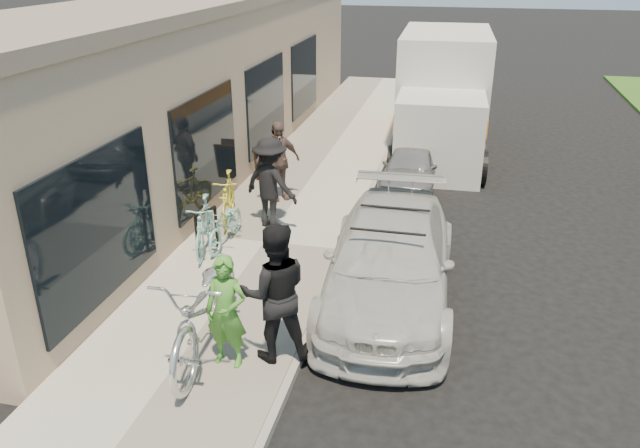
{
  "coord_description": "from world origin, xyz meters",
  "views": [
    {
      "loc": [
        1.43,
        -7.22,
        5.24
      ],
      "look_at": [
        -0.69,
        2.05,
        1.05
      ],
      "focal_mm": 35.0,
      "sensor_mm": 36.0,
      "label": 1
    }
  ],
  "objects_px": {
    "cruiser_bike_b": "(226,224)",
    "bystander_b": "(277,161)",
    "moving_truck": "(442,98)",
    "sandwich_board": "(267,162)",
    "cruiser_bike_c": "(228,198)",
    "tandem_bike": "(207,308)",
    "bike_rack": "(206,227)",
    "sedan_silver": "(411,166)",
    "sedan_white": "(390,260)",
    "bystander_a": "(271,183)",
    "woman_rider": "(226,312)",
    "man_standing": "(275,292)",
    "cruiser_bike_a": "(204,226)"
  },
  "relations": [
    {
      "from": "cruiser_bike_b",
      "to": "bystander_b",
      "type": "relative_size",
      "value": 0.88
    },
    {
      "from": "moving_truck",
      "to": "bystander_b",
      "type": "distance_m",
      "value": 6.33
    },
    {
      "from": "sandwich_board",
      "to": "cruiser_bike_c",
      "type": "height_order",
      "value": "cruiser_bike_c"
    },
    {
      "from": "tandem_bike",
      "to": "cruiser_bike_c",
      "type": "relative_size",
      "value": 1.61
    },
    {
      "from": "cruiser_bike_b",
      "to": "bike_rack",
      "type": "bearing_deg",
      "value": -117.62
    },
    {
      "from": "bike_rack",
      "to": "tandem_bike",
      "type": "xyz_separation_m",
      "value": [
        1.21,
        -2.9,
        0.19
      ]
    },
    {
      "from": "sedan_silver",
      "to": "bike_rack",
      "type": "bearing_deg",
      "value": -123.01
    },
    {
      "from": "sedan_white",
      "to": "sedan_silver",
      "type": "distance_m",
      "value": 5.33
    },
    {
      "from": "sedan_silver",
      "to": "moving_truck",
      "type": "distance_m",
      "value": 3.79
    },
    {
      "from": "moving_truck",
      "to": "bystander_a",
      "type": "relative_size",
      "value": 3.57
    },
    {
      "from": "woman_rider",
      "to": "man_standing",
      "type": "height_order",
      "value": "man_standing"
    },
    {
      "from": "man_standing",
      "to": "cruiser_bike_b",
      "type": "height_order",
      "value": "man_standing"
    },
    {
      "from": "man_standing",
      "to": "bystander_a",
      "type": "height_order",
      "value": "man_standing"
    },
    {
      "from": "woman_rider",
      "to": "bystander_a",
      "type": "bearing_deg",
      "value": 104.39
    },
    {
      "from": "bike_rack",
      "to": "sandwich_board",
      "type": "xyz_separation_m",
      "value": [
        -0.09,
        3.98,
        -0.05
      ]
    },
    {
      "from": "bystander_b",
      "to": "moving_truck",
      "type": "bearing_deg",
      "value": 20.16
    },
    {
      "from": "sandwich_board",
      "to": "sedan_white",
      "type": "distance_m",
      "value": 5.84
    },
    {
      "from": "bystander_a",
      "to": "man_standing",
      "type": "bearing_deg",
      "value": 128.72
    },
    {
      "from": "tandem_bike",
      "to": "bystander_b",
      "type": "bearing_deg",
      "value": 92.09
    },
    {
      "from": "cruiser_bike_a",
      "to": "tandem_bike",
      "type": "bearing_deg",
      "value": -79.43
    },
    {
      "from": "moving_truck",
      "to": "cruiser_bike_c",
      "type": "relative_size",
      "value": 3.96
    },
    {
      "from": "sedan_silver",
      "to": "bystander_a",
      "type": "height_order",
      "value": "bystander_a"
    },
    {
      "from": "moving_truck",
      "to": "woman_rider",
      "type": "xyz_separation_m",
      "value": [
        -2.19,
        -11.36,
        -0.47
      ]
    },
    {
      "from": "sedan_white",
      "to": "bystander_a",
      "type": "relative_size",
      "value": 2.72
    },
    {
      "from": "sedan_silver",
      "to": "tandem_bike",
      "type": "bearing_deg",
      "value": -103.13
    },
    {
      "from": "man_standing",
      "to": "sandwich_board",
      "type": "bearing_deg",
      "value": -93.69
    },
    {
      "from": "man_standing",
      "to": "cruiser_bike_c",
      "type": "distance_m",
      "value": 4.83
    },
    {
      "from": "sedan_white",
      "to": "cruiser_bike_b",
      "type": "height_order",
      "value": "sedan_white"
    },
    {
      "from": "tandem_bike",
      "to": "bystander_b",
      "type": "height_order",
      "value": "bystander_b"
    },
    {
      "from": "bike_rack",
      "to": "woman_rider",
      "type": "distance_m",
      "value": 3.46
    },
    {
      "from": "bike_rack",
      "to": "cruiser_bike_a",
      "type": "bearing_deg",
      "value": 137.32
    },
    {
      "from": "sandwich_board",
      "to": "bystander_b",
      "type": "bearing_deg",
      "value": -61.8
    },
    {
      "from": "cruiser_bike_a",
      "to": "bystander_b",
      "type": "relative_size",
      "value": 0.94
    },
    {
      "from": "cruiser_bike_c",
      "to": "man_standing",
      "type": "bearing_deg",
      "value": -75.14
    },
    {
      "from": "sandwich_board",
      "to": "man_standing",
      "type": "bearing_deg",
      "value": -71.54
    },
    {
      "from": "woman_rider",
      "to": "tandem_bike",
      "type": "bearing_deg",
      "value": 158.39
    },
    {
      "from": "sedan_white",
      "to": "man_standing",
      "type": "bearing_deg",
      "value": -123.99
    },
    {
      "from": "bike_rack",
      "to": "bystander_a",
      "type": "xyz_separation_m",
      "value": [
        0.79,
        1.42,
        0.41
      ]
    },
    {
      "from": "bike_rack",
      "to": "woman_rider",
      "type": "height_order",
      "value": "woman_rider"
    },
    {
      "from": "sedan_white",
      "to": "cruiser_bike_c",
      "type": "distance_m",
      "value": 4.15
    },
    {
      "from": "bystander_b",
      "to": "tandem_bike",
      "type": "bearing_deg",
      "value": -121.81
    },
    {
      "from": "tandem_bike",
      "to": "woman_rider",
      "type": "xyz_separation_m",
      "value": [
        0.35,
        -0.17,
        0.09
      ]
    },
    {
      "from": "man_standing",
      "to": "bystander_a",
      "type": "distance_m",
      "value": 4.39
    },
    {
      "from": "sandwich_board",
      "to": "cruiser_bike_a",
      "type": "height_order",
      "value": "cruiser_bike_a"
    },
    {
      "from": "cruiser_bike_a",
      "to": "bystander_a",
      "type": "distance_m",
      "value": 1.66
    },
    {
      "from": "sandwich_board",
      "to": "cruiser_bike_a",
      "type": "bearing_deg",
      "value": -89.42
    },
    {
      "from": "cruiser_bike_a",
      "to": "bike_rack",
      "type": "bearing_deg",
      "value": -55.46
    },
    {
      "from": "moving_truck",
      "to": "bystander_a",
      "type": "xyz_separation_m",
      "value": [
        -2.96,
        -6.87,
        -0.34
      ]
    },
    {
      "from": "cruiser_bike_a",
      "to": "cruiser_bike_b",
      "type": "distance_m",
      "value": 0.45
    },
    {
      "from": "bystander_a",
      "to": "sandwich_board",
      "type": "bearing_deg",
      "value": -50.18
    }
  ]
}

